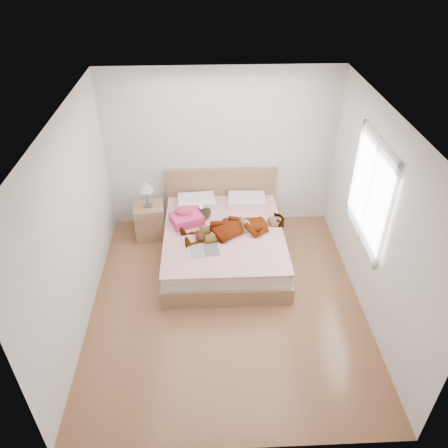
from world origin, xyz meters
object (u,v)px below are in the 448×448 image
at_px(woman, 236,225).
at_px(phone, 201,206).
at_px(plush_toy, 200,236).
at_px(nightstand, 150,218).
at_px(bed, 223,240).
at_px(coffee_mug, 214,236).
at_px(towel, 186,217).
at_px(magazine, 204,250).

distance_m(woman, phone, 0.65).
distance_m(plush_toy, nightstand, 1.19).
bearing_deg(plush_toy, bed, 39.49).
bearing_deg(nightstand, phone, -16.82).
xyz_separation_m(bed, nightstand, (-1.16, 0.55, 0.06)).
bearing_deg(coffee_mug, woman, 27.71).
bearing_deg(coffee_mug, bed, 61.34).
relative_size(phone, towel, 0.19).
distance_m(bed, towel, 0.67).
bearing_deg(plush_toy, magazine, -76.94).
relative_size(woman, nightstand, 1.57).
distance_m(bed, nightstand, 1.29).
xyz_separation_m(phone, coffee_mug, (0.18, -0.57, -0.15)).
relative_size(phone, plush_toy, 0.45).
bearing_deg(phone, towel, -164.29).
bearing_deg(bed, towel, 164.07).
height_order(bed, magazine, bed).
bearing_deg(phone, bed, -57.08).
height_order(woman, nightstand, nightstand).
bearing_deg(phone, coffee_mug, -87.65).
bearing_deg(magazine, bed, 61.77).
xyz_separation_m(woman, magazine, (-0.46, -0.44, -0.10)).
relative_size(woman, coffee_mug, 12.22).
height_order(phone, coffee_mug, phone).
bearing_deg(woman, bed, -136.70).
bearing_deg(magazine, phone, 92.66).
distance_m(bed, magazine, 0.66).
xyz_separation_m(woman, bed, (-0.17, 0.10, -0.34)).
bearing_deg(nightstand, plush_toy, -45.74).
bearing_deg(plush_toy, woman, 19.33).
height_order(magazine, coffee_mug, coffee_mug).
distance_m(phone, towel, 0.29).
distance_m(phone, bed, 0.62).
bearing_deg(plush_toy, towel, 114.99).
relative_size(phone, coffee_mug, 0.81).
xyz_separation_m(phone, plush_toy, (-0.02, -0.58, -0.14)).
xyz_separation_m(towel, coffee_mug, (0.41, -0.43, -0.05)).
relative_size(bed, magazine, 4.31).
relative_size(woman, towel, 2.89).
relative_size(woman, plush_toy, 6.77).
bearing_deg(woman, magazine, -61.83).
height_order(phone, nightstand, nightstand).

